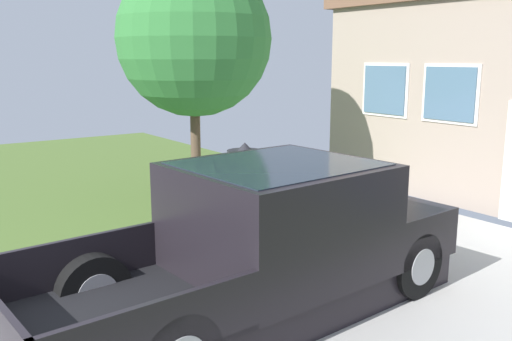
# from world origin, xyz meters

# --- Properties ---
(pickup_truck) EXTENTS (2.32, 5.29, 1.68)m
(pickup_truck) POSITION_xyz_m (0.29, 3.90, 0.76)
(pickup_truck) COLOR black
(pickup_truck) RESTS_ON ground
(person_with_hat) EXTENTS (0.49, 0.49, 1.68)m
(person_with_hat) POSITION_xyz_m (-1.13, 4.51, 0.93)
(person_with_hat) COLOR black
(person_with_hat) RESTS_ON ground
(handbag) EXTENTS (0.32, 0.18, 0.39)m
(handbag) POSITION_xyz_m (-1.18, 4.21, 0.11)
(handbag) COLOR beige
(handbag) RESTS_ON ground
(front_yard_tree) EXTENTS (3.02, 2.92, 4.62)m
(front_yard_tree) POSITION_xyz_m (-4.44, 5.61, 3.27)
(front_yard_tree) COLOR brown
(front_yard_tree) RESTS_ON ground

